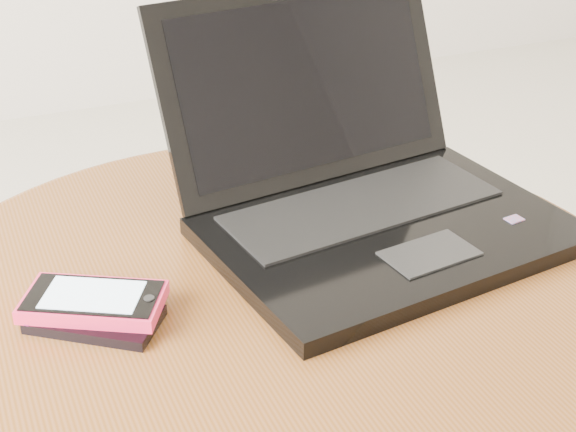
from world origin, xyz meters
name	(u,v)px	position (x,y,z in m)	size (l,w,h in m)	color
table	(275,407)	(-0.04, 0.08, 0.43)	(0.70, 0.70, 0.55)	brown
laptop	(363,188)	(0.09, 0.17, 0.59)	(0.36, 0.35, 0.20)	black
phone_black	(95,319)	(-0.19, 0.10, 0.56)	(0.12, 0.11, 0.01)	black
phone_pink	(94,301)	(-0.19, 0.11, 0.57)	(0.13, 0.11, 0.01)	#FA2858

